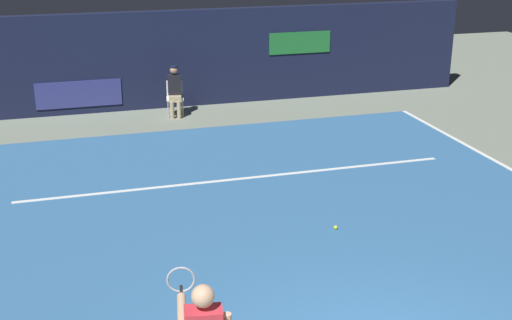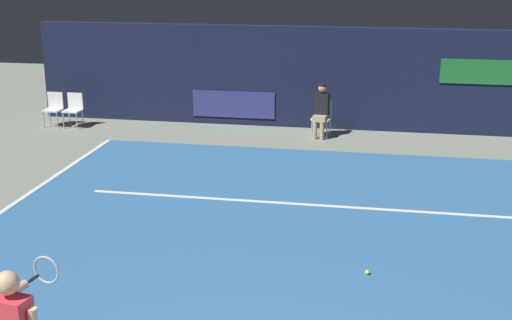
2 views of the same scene
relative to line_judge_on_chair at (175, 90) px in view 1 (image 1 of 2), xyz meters
name	(u,v)px [view 1 (image 1 of 2)]	position (x,y,z in m)	size (l,w,h in m)	color
ground_plane	(270,219)	(0.46, -6.83, -0.69)	(32.86, 32.86, 0.00)	gray
court_surface	(270,218)	(0.46, -6.83, -0.68)	(11.08, 11.10, 0.01)	#336699
line_service	(241,179)	(0.46, -4.89, -0.67)	(8.65, 0.10, 0.01)	white
back_wall	(184,59)	(0.46, 1.01, 0.61)	(16.30, 0.33, 2.60)	#141933
line_judge_on_chair	(175,90)	(0.00, 0.00, 0.00)	(0.49, 0.57, 1.32)	white
tennis_ball	(336,227)	(1.39, -7.56, -0.64)	(0.07, 0.07, 0.07)	#CCE033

